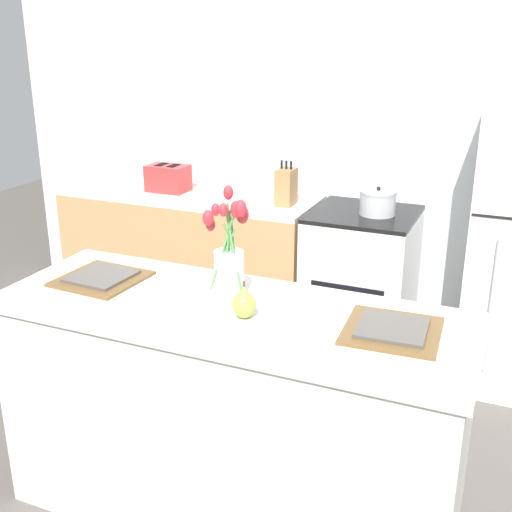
{
  "coord_description": "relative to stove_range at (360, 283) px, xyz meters",
  "views": [
    {
      "loc": [
        0.95,
        -1.95,
        1.9
      ],
      "look_at": [
        0.0,
        0.25,
        1.05
      ],
      "focal_mm": 45.0,
      "sensor_mm": 36.0,
      "label": 1
    }
  ],
  "objects": [
    {
      "name": "kitchen_island",
      "position": [
        -0.1,
        -1.6,
        0.02
      ],
      "size": [
        1.8,
        0.66,
        0.93
      ],
      "color": "silver",
      "rests_on": "ground_plane"
    },
    {
      "name": "plate_setting_left",
      "position": [
        -0.7,
        -1.56,
        0.49
      ],
      "size": [
        0.34,
        0.34,
        0.02
      ],
      "color": "brown",
      "rests_on": "kitchen_island"
    },
    {
      "name": "plate_setting_right",
      "position": [
        0.5,
        -1.56,
        0.49
      ],
      "size": [
        0.34,
        0.34,
        0.02
      ],
      "color": "brown",
      "rests_on": "kitchen_island"
    },
    {
      "name": "back_counter",
      "position": [
        -1.16,
        0.0,
        0.0
      ],
      "size": [
        1.68,
        0.6,
        0.89
      ],
      "color": "tan",
      "rests_on": "ground_plane"
    },
    {
      "name": "flower_vase",
      "position": [
        -0.13,
        -1.52,
        0.64
      ],
      "size": [
        0.17,
        0.16,
        0.43
      ],
      "color": "silver",
      "rests_on": "kitchen_island"
    },
    {
      "name": "ground_plane",
      "position": [
        -0.1,
        -1.6,
        -0.44
      ],
      "size": [
        10.0,
        10.0,
        0.0
      ],
      "primitive_type": "plane",
      "color": "#59544F"
    },
    {
      "name": "toaster",
      "position": [
        -1.31,
        -0.0,
        0.53
      ],
      "size": [
        0.28,
        0.18,
        0.17
      ],
      "color": "red",
      "rests_on": "back_counter"
    },
    {
      "name": "cooking_pot",
      "position": [
        0.08,
        -0.01,
        0.52
      ],
      "size": [
        0.21,
        0.21,
        0.16
      ],
      "color": "#B2B5B7",
      "rests_on": "stove_range"
    },
    {
      "name": "back_wall",
      "position": [
        -0.1,
        0.4,
        0.91
      ],
      "size": [
        5.2,
        0.08,
        2.7
      ],
      "color": "silver",
      "rests_on": "ground_plane"
    },
    {
      "name": "knife_block",
      "position": [
        -0.48,
        -0.03,
        0.56
      ],
      "size": [
        0.1,
        0.14,
        0.27
      ],
      "color": "#A37547",
      "rests_on": "back_counter"
    },
    {
      "name": "stove_range",
      "position": [
        0.0,
        0.0,
        0.0
      ],
      "size": [
        0.6,
        0.61,
        0.89
      ],
      "color": "silver",
      "rests_on": "ground_plane"
    },
    {
      "name": "pear_figurine",
      "position": [
        -0.01,
        -1.66,
        0.54
      ],
      "size": [
        0.09,
        0.09,
        0.14
      ],
      "color": "#9EBC47",
      "rests_on": "kitchen_island"
    }
  ]
}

